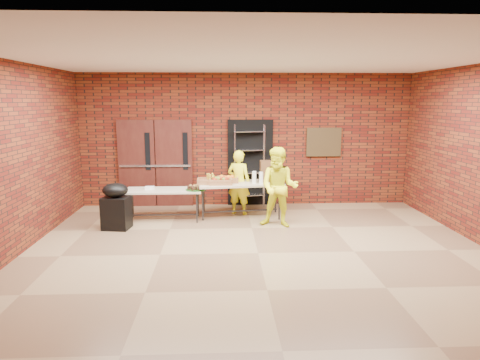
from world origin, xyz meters
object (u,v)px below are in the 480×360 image
at_px(covered_grill, 116,206).
at_px(table_left, 164,192).
at_px(table_right, 240,185).
at_px(coffee_dispenser, 268,171).
at_px(volunteer_man, 279,187).
at_px(wire_rack, 249,166).
at_px(volunteer_woman, 239,182).

bearing_deg(covered_grill, table_left, 44.51).
bearing_deg(table_right, coffee_dispenser, 7.41).
bearing_deg(volunteer_man, table_left, -175.39).
bearing_deg(covered_grill, wire_rack, 41.31).
bearing_deg(volunteer_man, table_right, 151.33).
distance_m(table_left, covered_grill, 1.08).
bearing_deg(table_right, table_left, -179.63).
distance_m(table_left, coffee_dispenser, 2.35).
xyz_separation_m(coffee_dispenser, volunteer_woman, (-0.66, 0.05, -0.26)).
bearing_deg(volunteer_woman, covered_grill, 46.28).
bearing_deg(covered_grill, volunteer_man, 9.18).
distance_m(table_left, table_right, 1.68).
height_order(table_left, volunteer_woman, volunteer_woman).
bearing_deg(table_left, covered_grill, -144.68).
bearing_deg(table_right, wire_rack, 68.06).
xyz_separation_m(volunteer_woman, volunteer_man, (0.77, -1.01, 0.08)).
bearing_deg(volunteer_woman, table_right, 121.50).
height_order(coffee_dispenser, volunteer_man, volunteer_man).
relative_size(wire_rack, volunteer_woman, 1.36).
bearing_deg(table_left, volunteer_man, -14.38).
relative_size(table_left, table_right, 0.84).
relative_size(table_left, coffee_dispenser, 3.55).
xyz_separation_m(table_right, covered_grill, (-2.54, -0.83, -0.23)).
bearing_deg(table_left, volunteer_woman, 13.73).
distance_m(table_right, volunteer_man, 1.11).
height_order(wire_rack, coffee_dispenser, wire_rack).
bearing_deg(coffee_dispenser, covered_grill, -162.69).
distance_m(table_left, volunteer_woman, 1.69).
xyz_separation_m(wire_rack, table_left, (-1.93, -1.15, -0.38)).
bearing_deg(wire_rack, table_left, -160.25).
bearing_deg(wire_rack, covered_grill, -158.72).
distance_m(coffee_dispenser, volunteer_man, 0.99).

